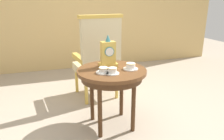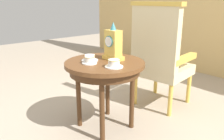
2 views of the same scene
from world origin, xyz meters
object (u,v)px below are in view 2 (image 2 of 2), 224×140
(armchair, at_px, (160,55))
(teacup_center, at_px, (114,64))
(teacup_right, at_px, (89,60))
(mantel_clock, at_px, (113,45))
(side_table, at_px, (105,70))
(teacup_left, at_px, (90,58))

(armchair, bearing_deg, teacup_center, -79.60)
(teacup_right, distance_m, mantel_clock, 0.26)
(teacup_right, bearing_deg, armchair, 84.92)
(side_table, distance_m, teacup_center, 0.22)
(armchair, bearing_deg, side_table, -93.27)
(teacup_right, bearing_deg, mantel_clock, 83.17)
(side_table, bearing_deg, teacup_center, -16.48)
(teacup_center, height_order, armchair, armchair)
(teacup_left, distance_m, teacup_center, 0.29)
(teacup_center, bearing_deg, armchair, 100.40)
(teacup_right, bearing_deg, side_table, 75.66)
(mantel_clock, height_order, armchair, armchair)
(mantel_clock, relative_size, armchair, 0.29)
(armchair, bearing_deg, teacup_right, -95.08)
(teacup_left, bearing_deg, armchair, 79.47)
(teacup_left, bearing_deg, teacup_center, 5.51)
(teacup_center, relative_size, mantel_clock, 0.44)
(armchair, bearing_deg, teacup_left, -100.53)
(teacup_right, xyz_separation_m, teacup_center, (0.22, 0.08, 0.00))
(teacup_right, bearing_deg, teacup_center, 20.89)
(teacup_left, relative_size, teacup_right, 1.13)
(teacup_right, relative_size, armchair, 0.11)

